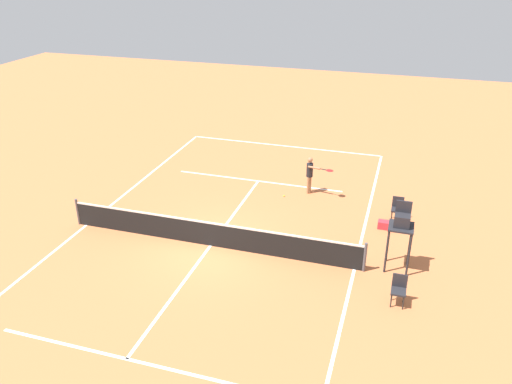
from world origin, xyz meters
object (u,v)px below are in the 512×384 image
at_px(player_serving, 311,172).
at_px(courtside_chair_near, 399,289).
at_px(courtside_chair_mid, 397,208).
at_px(equipment_bag, 388,225).
at_px(umpire_chair, 401,226).
at_px(tennis_ball, 284,196).

distance_m(player_serving, courtside_chair_near, 7.98).
height_order(courtside_chair_mid, equipment_bag, courtside_chair_mid).
distance_m(player_serving, courtside_chair_mid, 4.05).
distance_m(courtside_chair_near, equipment_bag, 4.62).
bearing_deg(courtside_chair_mid, player_serving, -21.05).
relative_size(umpire_chair, equipment_bag, 3.17).
height_order(tennis_ball, umpire_chair, umpire_chair).
relative_size(umpire_chair, courtside_chair_near, 2.54).
relative_size(umpire_chair, courtside_chair_mid, 2.54).
distance_m(courtside_chair_near, courtside_chair_mid, 5.40).
distance_m(umpire_chair, courtside_chair_mid, 3.61).
bearing_deg(equipment_bag, tennis_ball, -19.23).
height_order(player_serving, tennis_ball, player_serving).
bearing_deg(courtside_chair_near, courtside_chair_mid, -86.35).
height_order(umpire_chair, courtside_chair_mid, umpire_chair).
bearing_deg(equipment_bag, player_serving, -32.93).
bearing_deg(umpire_chair, player_serving, -51.06).
distance_m(tennis_ball, courtside_chair_mid, 4.82).
bearing_deg(courtside_chair_mid, tennis_ball, -8.91).
xyz_separation_m(tennis_ball, equipment_bag, (-4.48, 1.56, 0.12)).
bearing_deg(tennis_ball, courtside_chair_mid, 171.09).
xyz_separation_m(courtside_chair_near, courtside_chair_mid, (0.34, -5.39, 0.00)).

